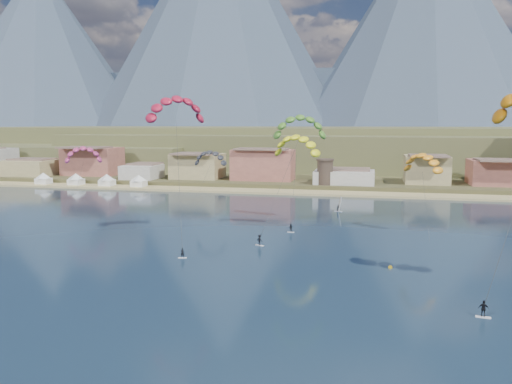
% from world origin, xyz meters
% --- Properties ---
extents(ground, '(2400.00, 2400.00, 0.00)m').
position_xyz_m(ground, '(0.00, 0.00, 0.00)').
color(ground, '#0D1A31').
rests_on(ground, ground).
extents(beach, '(2200.00, 12.00, 0.90)m').
position_xyz_m(beach, '(0.00, 106.00, 0.25)').
color(beach, tan).
rests_on(beach, ground).
extents(land, '(2200.00, 900.00, 4.00)m').
position_xyz_m(land, '(0.00, 560.00, 0.00)').
color(land, brown).
rests_on(land, ground).
extents(foothills, '(940.00, 210.00, 18.00)m').
position_xyz_m(foothills, '(22.39, 232.47, 9.08)').
color(foothills, brown).
rests_on(foothills, ground).
extents(mountain_ridge, '(2060.00, 480.00, 400.00)m').
position_xyz_m(mountain_ridge, '(-14.60, 823.65, 150.31)').
color(mountain_ridge, '#303D51').
rests_on(mountain_ridge, ground).
extents(town, '(400.00, 24.00, 12.00)m').
position_xyz_m(town, '(-40.00, 122.00, 8.00)').
color(town, beige).
rests_on(town, ground).
extents(watchtower, '(5.82, 5.82, 8.60)m').
position_xyz_m(watchtower, '(5.00, 114.00, 6.37)').
color(watchtower, '#47382D').
rests_on(watchtower, ground).
extents(beach_tents, '(43.40, 6.40, 5.00)m').
position_xyz_m(beach_tents, '(-76.25, 106.00, 3.71)').
color(beach_tents, white).
rests_on(beach_tents, ground).
extents(kitesurfer_red, '(12.68, 19.16, 29.68)m').
position_xyz_m(kitesurfer_red, '(-16.02, 34.80, 25.56)').
color(kitesurfer_red, silver).
rests_on(kitesurfer_red, ground).
extents(kitesurfer_yellow, '(12.16, 17.38, 22.35)m').
position_xyz_m(kitesurfer_yellow, '(3.38, 58.87, 17.94)').
color(kitesurfer_yellow, silver).
rests_on(kitesurfer_yellow, ground).
extents(kitesurfer_green, '(12.11, 16.47, 25.97)m').
position_xyz_m(kitesurfer_green, '(5.83, 45.44, 22.04)').
color(kitesurfer_green, silver).
rests_on(kitesurfer_green, ground).
extents(distant_kite_pink, '(10.97, 8.60, 17.82)m').
position_xyz_m(distant_kite_pink, '(-58.22, 72.13, 14.37)').
color(distant_kite_pink, '#262626').
rests_on(distant_kite_pink, ground).
extents(distant_kite_dark, '(9.45, 5.82, 16.74)m').
position_xyz_m(distant_kite_dark, '(-23.34, 78.45, 13.45)').
color(distant_kite_dark, '#262626').
rests_on(distant_kite_dark, ground).
extents(distant_kite_orange, '(8.79, 8.51, 18.01)m').
position_xyz_m(distant_kite_orange, '(29.96, 50.11, 15.01)').
color(distant_kite_orange, '#262626').
rests_on(distant_kite_orange, ground).
extents(windsurfer, '(2.25, 2.44, 3.78)m').
position_xyz_m(windsurfer, '(12.18, 73.34, 1.20)').
color(windsurfer, silver).
rests_on(windsurfer, ground).
extents(buoy, '(0.65, 0.65, 0.65)m').
position_xyz_m(buoy, '(23.33, 22.81, 0.11)').
color(buoy, gold).
rests_on(buoy, ground).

